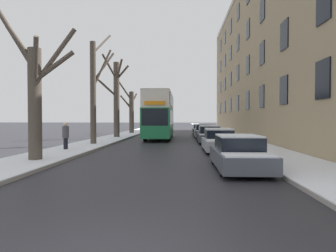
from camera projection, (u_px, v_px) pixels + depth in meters
sidewalk_left at (146, 129)px, 56.99m from camera, size 3.11×130.00×0.16m
sidewalk_right at (208, 129)px, 56.43m from camera, size 3.11×130.00×0.16m
terrace_facade_right at (286, 56)px, 31.63m from camera, size 9.10×47.66×17.32m
bare_tree_left_0 at (35, 93)px, 13.55m from camera, size 3.68×1.66×7.27m
bare_tree_left_1 at (94, 89)px, 22.42m from camera, size 1.51×2.53×8.87m
bare_tree_left_2 at (116, 97)px, 30.62m from camera, size 3.55×2.09×8.36m
bare_tree_left_3 at (131, 110)px, 39.60m from camera, size 2.52×3.26×7.10m
double_decker_bus at (160, 113)px, 29.91m from camera, size 2.50×10.55×4.55m
parked_car_0 at (239, 154)px, 11.73m from camera, size 1.87×4.59×1.36m
parked_car_1 at (219, 141)px, 18.20m from camera, size 1.84×4.27×1.43m
parked_car_2 at (209, 135)px, 24.70m from camera, size 1.86×4.48×1.46m
parked_car_3 at (204, 132)px, 30.94m from camera, size 1.89×4.51×1.46m
parked_car_4 at (200, 130)px, 37.33m from camera, size 1.87×4.25×1.36m
pedestrian_left_sidewalk at (66, 136)px, 18.23m from camera, size 0.39×0.39×1.80m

